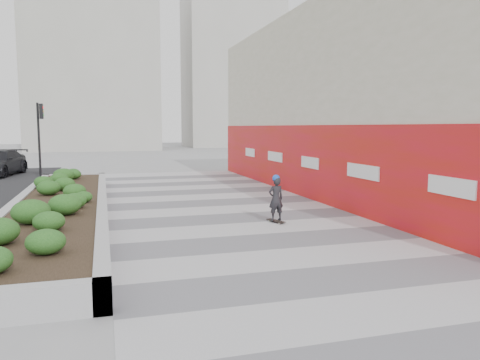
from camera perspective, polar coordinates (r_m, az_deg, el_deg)
name	(u,v)px	position (r m, az deg, el deg)	size (l,w,h in m)	color
ground	(299,260)	(10.53, 7.17, -9.70)	(160.00, 160.00, 0.00)	gray
walkway	(256,231)	(13.25, 1.97, -6.26)	(8.00, 36.00, 0.01)	#A8A8AD
building	(365,103)	(21.35, 15.02, 9.08)	(6.04, 24.08, 8.00)	beige
planter	(60,204)	(16.52, -21.14, -2.69)	(3.00, 18.00, 0.90)	#9E9EA0
traffic_signal_near	(40,130)	(26.95, -23.20, 5.60)	(0.33, 0.28, 4.20)	black
distant_bldg_north_l	(93,72)	(64.66, -17.50, 12.46)	(16.00, 12.00, 20.00)	#ADAAA3
distant_bldg_north_r	(232,66)	(72.41, -0.98, 13.67)	(14.00, 10.00, 24.00)	#ADAAA3
manhole_cover	(273,230)	(13.41, 4.01, -6.13)	(0.44, 0.44, 0.01)	#595654
skateboarder	(276,199)	(14.32, 4.40, -2.26)	(0.52, 0.75, 1.49)	beige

